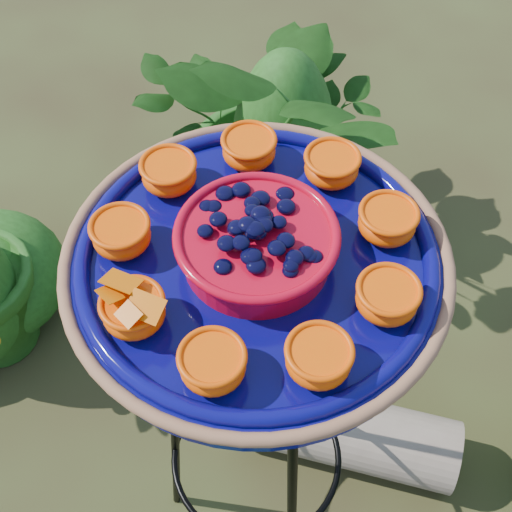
% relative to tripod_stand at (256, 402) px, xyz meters
% --- Properties ---
extents(ground_plane, '(20.00, 20.00, 0.00)m').
position_rel_tripod_stand_xyz_m(ground_plane, '(-0.10, 0.03, -0.59)').
color(ground_plane, '#312415').
rests_on(ground_plane, ground).
extents(tripod_stand, '(0.42, 0.42, 0.97)m').
position_rel_tripod_stand_xyz_m(tripod_stand, '(0.00, 0.00, 0.00)').
color(tripod_stand, black).
rests_on(tripod_stand, ground).
extents(feeder_dish, '(0.58, 0.58, 0.12)m').
position_rel_tripod_stand_xyz_m(feeder_dish, '(-0.00, -0.00, 0.42)').
color(feeder_dish, '#08075D').
rests_on(feeder_dish, tripod_stand).
extents(driftwood_log, '(0.54, 0.44, 0.18)m').
position_rel_tripod_stand_xyz_m(driftwood_log, '(0.03, 0.27, -0.50)').
color(driftwood_log, gray).
rests_on(driftwood_log, ground).
extents(shrub_back_left, '(0.85, 0.79, 0.79)m').
position_rel_tripod_stand_xyz_m(shrub_back_left, '(-0.61, 0.64, -0.19)').
color(shrub_back_left, '#1C4512').
rests_on(shrub_back_left, ground).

